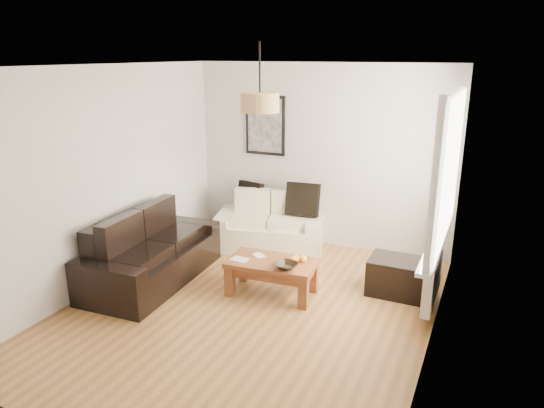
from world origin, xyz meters
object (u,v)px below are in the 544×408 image
at_px(coffee_table, 272,277).
at_px(ottoman, 401,277).
at_px(loveseat_cream, 270,222).
at_px(sofa_leather, 152,249).

bearing_deg(coffee_table, ottoman, 24.18).
distance_m(loveseat_cream, ottoman, 2.15).
height_order(loveseat_cream, coffee_table, loveseat_cream).
xyz_separation_m(loveseat_cream, coffee_table, (0.64, -1.34, -0.17)).
relative_size(loveseat_cream, sofa_leather, 0.81).
relative_size(loveseat_cream, coffee_table, 1.51).
relative_size(coffee_table, ottoman, 1.36).
height_order(coffee_table, ottoman, ottoman).
xyz_separation_m(loveseat_cream, sofa_leather, (-0.86, -1.61, 0.03)).
bearing_deg(ottoman, coffee_table, -155.82).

